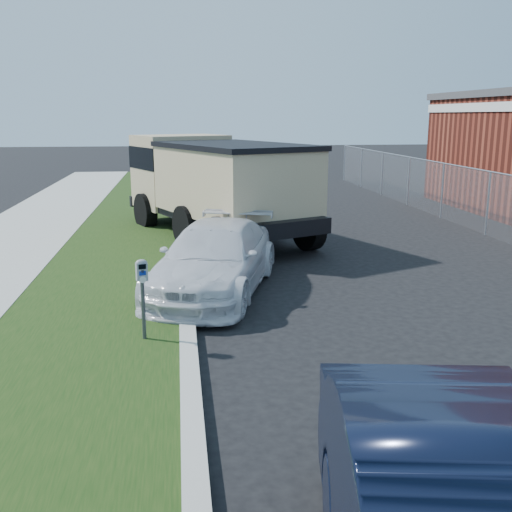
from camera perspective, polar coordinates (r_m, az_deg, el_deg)
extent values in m
plane|color=black|center=(9.80, 8.97, -6.80)|extent=(120.00, 120.00, 0.00)
cube|color=#989890|center=(11.30, -6.71, -3.60)|extent=(0.25, 50.00, 0.15)
cube|color=black|center=(11.40, -14.79, -3.85)|extent=(3.00, 50.00, 0.13)
plane|color=slate|center=(18.20, 21.23, 4.67)|extent=(0.00, 30.00, 30.00)
cylinder|color=#9398A0|center=(18.10, 21.47, 7.49)|extent=(0.04, 30.00, 0.04)
cylinder|color=#9398A0|center=(18.20, 21.23, 4.67)|extent=(0.06, 0.06, 1.80)
cylinder|color=#9398A0|center=(20.86, 17.34, 5.95)|extent=(0.06, 0.06, 1.80)
cylinder|color=#9398A0|center=(23.60, 14.33, 6.92)|extent=(0.06, 0.06, 1.80)
cylinder|color=#9398A0|center=(26.40, 11.94, 7.67)|extent=(0.06, 0.06, 1.80)
cylinder|color=#9398A0|center=(29.24, 10.01, 8.27)|extent=(0.06, 0.06, 1.80)
cylinder|color=#9398A0|center=(32.11, 8.41, 8.76)|extent=(0.06, 0.06, 1.80)
cylinder|color=#3F4247|center=(8.90, -10.67, -5.16)|extent=(0.07, 0.07, 0.88)
cube|color=gray|center=(8.74, -10.84, -1.48)|extent=(0.18, 0.15, 0.26)
ellipsoid|color=gray|center=(8.70, -10.87, -0.64)|extent=(0.19, 0.15, 0.10)
cube|color=black|center=(8.66, -10.77, -1.01)|extent=(0.10, 0.04, 0.07)
cube|color=navy|center=(8.69, -10.75, -1.62)|extent=(0.09, 0.03, 0.06)
cylinder|color=silver|center=(8.71, -10.72, -2.24)|extent=(0.09, 0.03, 0.10)
cube|color=#3F4247|center=(8.68, -10.76, -1.46)|extent=(0.04, 0.02, 0.04)
imported|color=silver|center=(11.52, -3.94, -0.19)|extent=(3.16, 4.89, 1.32)
cube|color=black|center=(16.55, -3.53, 4.36)|extent=(4.97, 7.28, 0.38)
cube|color=tan|center=(18.66, -7.16, 8.04)|extent=(3.11, 2.80, 2.16)
cube|color=black|center=(18.63, -7.20, 9.37)|extent=(3.14, 2.84, 0.65)
cube|color=tan|center=(15.68, -2.09, 7.17)|extent=(4.20, 5.19, 1.73)
cube|color=black|center=(15.61, -2.12, 10.44)|extent=(4.35, 5.34, 0.13)
cube|color=black|center=(19.70, -8.31, 5.43)|extent=(2.43, 1.20, 0.32)
cylinder|color=black|center=(18.23, -10.48, 4.21)|extent=(0.75, 1.13, 1.08)
cylinder|color=black|center=(19.24, -3.55, 4.87)|extent=(0.75, 1.13, 1.08)
cylinder|color=black|center=(15.57, -6.63, 2.83)|extent=(0.75, 1.13, 1.08)
cylinder|color=black|center=(16.74, 1.12, 3.64)|extent=(0.75, 1.13, 1.08)
cylinder|color=black|center=(13.86, -3.26, 1.61)|extent=(0.75, 1.13, 1.08)
cylinder|color=black|center=(15.16, 5.05, 2.58)|extent=(0.75, 1.13, 1.08)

